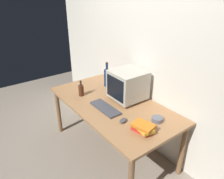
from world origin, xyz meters
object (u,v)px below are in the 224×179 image
(keyboard, at_px, (105,108))
(computer_mouse, at_px, (123,120))
(bottle_tall, at_px, (107,77))
(cd_spindle, at_px, (157,119))
(bottle_short, at_px, (81,90))
(book_stack, at_px, (143,127))
(metal_canister, at_px, (119,83))
(crt_monitor, at_px, (128,85))

(keyboard, relative_size, computer_mouse, 4.20)
(keyboard, distance_m, bottle_tall, 0.65)
(cd_spindle, bearing_deg, bottle_short, -160.91)
(bottle_tall, distance_m, book_stack, 1.13)
(bottle_tall, xyz_separation_m, metal_canister, (0.16, 0.09, -0.06))
(bottle_short, relative_size, metal_canister, 1.41)
(bottle_short, bearing_deg, bottle_tall, 96.33)
(crt_monitor, distance_m, computer_mouse, 0.53)
(metal_canister, bearing_deg, cd_spindle, -12.44)
(computer_mouse, bearing_deg, book_stack, -6.37)
(crt_monitor, xyz_separation_m, metal_canister, (-0.31, 0.12, -0.12))
(computer_mouse, height_order, bottle_tall, bottle_tall)
(crt_monitor, height_order, bottle_short, crt_monitor)
(crt_monitor, height_order, metal_canister, crt_monitor)
(crt_monitor, xyz_separation_m, computer_mouse, (0.36, -0.36, -0.17))
(bottle_tall, relative_size, cd_spindle, 2.92)
(keyboard, height_order, bottle_short, bottle_short)
(book_stack, bearing_deg, cd_spindle, 98.79)
(crt_monitor, bearing_deg, cd_spindle, -6.88)
(book_stack, relative_size, metal_canister, 1.59)
(bottle_tall, bearing_deg, keyboard, -37.51)
(computer_mouse, xyz_separation_m, book_stack, (0.24, 0.05, 0.03))
(crt_monitor, xyz_separation_m, bottle_short, (-0.43, -0.41, -0.11))
(bottle_tall, distance_m, bottle_short, 0.45)
(crt_monitor, relative_size, bottle_tall, 1.13)
(crt_monitor, relative_size, metal_canister, 2.64)
(book_stack, bearing_deg, crt_monitor, 152.55)
(cd_spindle, bearing_deg, metal_canister, 167.56)
(cd_spindle, relative_size, metal_canister, 0.80)
(book_stack, bearing_deg, bottle_tall, 162.34)
(keyboard, distance_m, computer_mouse, 0.32)
(keyboard, relative_size, bottle_short, 1.99)
(bottle_tall, relative_size, metal_canister, 2.33)
(keyboard, xyz_separation_m, cd_spindle, (0.52, 0.29, 0.01))
(keyboard, relative_size, bottle_tall, 1.20)
(keyboard, xyz_separation_m, bottle_tall, (-0.51, 0.39, 0.12))
(computer_mouse, xyz_separation_m, cd_spindle, (0.20, 0.29, 0.00))
(crt_monitor, height_order, keyboard, crt_monitor)
(book_stack, relative_size, cd_spindle, 1.99)
(bottle_tall, bearing_deg, computer_mouse, -25.14)
(keyboard, bearing_deg, bottle_short, -173.96)
(computer_mouse, relative_size, cd_spindle, 0.83)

